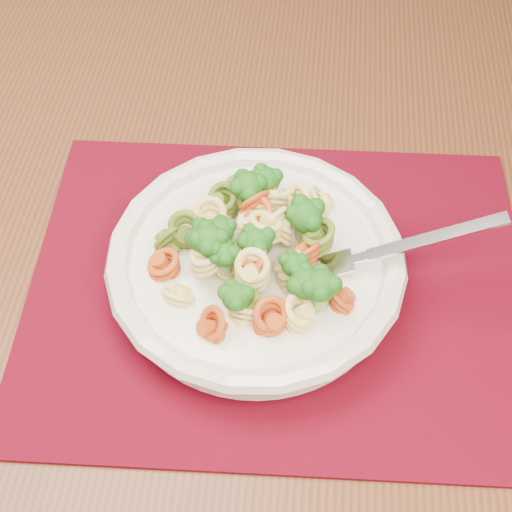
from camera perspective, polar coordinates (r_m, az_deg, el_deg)
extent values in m
cube|color=#5A2D19|center=(0.72, 8.18, 5.81)|extent=(1.48, 1.14, 0.04)
cube|color=#5A2D19|center=(1.36, -19.70, 7.62)|extent=(0.08, 0.08, 0.72)
cube|color=#4C030F|center=(0.61, 1.83, -2.41)|extent=(0.48, 0.41, 0.00)
cylinder|color=silver|center=(0.61, 0.00, -1.99)|extent=(0.10, 0.10, 0.01)
cylinder|color=silver|center=(0.59, 0.00, -0.98)|extent=(0.23, 0.23, 0.03)
torus|color=silver|center=(0.58, 0.00, -0.15)|extent=(0.25, 0.25, 0.02)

